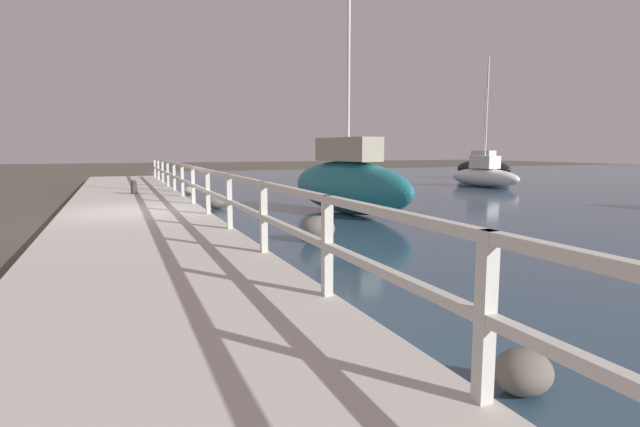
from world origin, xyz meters
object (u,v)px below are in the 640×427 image
object	(u,v)px
sailboat_black	(483,167)
sailboat_white	(484,175)
mooring_bollard	(134,187)
sailboat_teal	(348,183)

from	to	relation	value
sailboat_black	sailboat_white	distance (m)	7.35
mooring_bollard	sailboat_white	xyz separation A→B (m)	(16.60, 1.25, 0.04)
sailboat_black	sailboat_teal	size ratio (longest dim) A/B	0.83
mooring_bollard	sailboat_white	distance (m)	16.65
sailboat_black	mooring_bollard	bearing A→B (deg)	-178.07
sailboat_white	mooring_bollard	bearing A→B (deg)	179.02
sailboat_white	sailboat_black	bearing A→B (deg)	44.89
mooring_bollard	sailboat_black	world-z (taller)	sailboat_black
sailboat_white	sailboat_teal	xyz separation A→B (m)	(-10.88, -6.90, 0.32)
mooring_bollard	sailboat_black	bearing A→B (deg)	17.92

